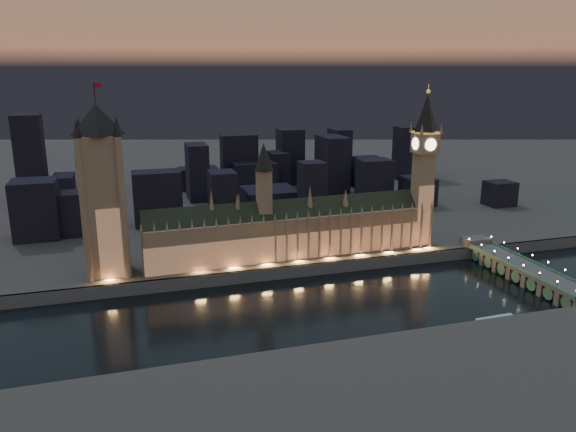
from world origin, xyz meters
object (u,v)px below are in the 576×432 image
object	(u,v)px
palace_of_westminster	(292,230)
elizabeth_tower	(424,157)
victoria_tower	(102,183)
westminster_bridge	(520,270)
river_boat	(496,323)

from	to	relation	value
palace_of_westminster	elizabeth_tower	world-z (taller)	elizabeth_tower
victoria_tower	elizabeth_tower	xyz separation A→B (m)	(218.00, 0.01, 5.96)
palace_of_westminster	westminster_bridge	world-z (taller)	palace_of_westminster
elizabeth_tower	westminster_bridge	distance (m)	99.61
river_boat	westminster_bridge	bearing A→B (deg)	43.37
palace_of_westminster	westminster_bridge	bearing A→B (deg)	-25.81
palace_of_westminster	westminster_bridge	distance (m)	151.12
palace_of_westminster	river_boat	size ratio (longest dim) A/B	4.75
river_boat	elizabeth_tower	bearing A→B (deg)	79.97
westminster_bridge	elizabeth_tower	bearing A→B (deg)	119.20
victoria_tower	westminster_bridge	world-z (taller)	victoria_tower
victoria_tower	elizabeth_tower	size ratio (longest dim) A/B	1.02
palace_of_westminster	victoria_tower	xyz separation A→B (m)	(-119.73, 0.18, 39.33)
palace_of_westminster	westminster_bridge	size ratio (longest dim) A/B	1.79
elizabeth_tower	westminster_bridge	bearing A→B (deg)	-60.80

